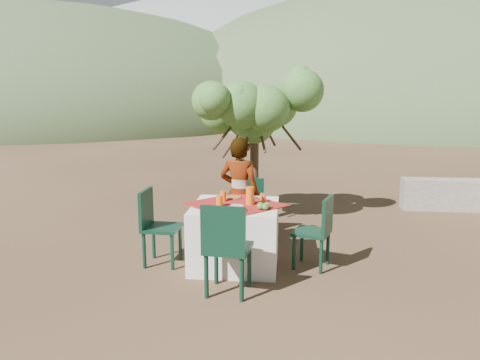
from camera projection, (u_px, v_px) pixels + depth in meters
name	position (u px, v px, depth m)	size (l,w,h in m)	color
ground	(263.00, 277.00, 5.33)	(160.00, 160.00, 0.00)	#3A261A
table	(235.00, 235.00, 5.67)	(1.30, 1.30, 0.76)	white
chair_far	(250.00, 205.00, 6.75)	(0.39, 0.39, 0.84)	black
chair_near	(226.00, 245.00, 4.77)	(0.51, 0.51, 0.99)	black
chair_left	(156.00, 223.00, 5.67)	(0.45, 0.45, 0.93)	black
chair_right	(318.00, 229.00, 5.53)	(0.51, 0.51, 0.88)	black
person	(239.00, 193.00, 6.22)	(0.55, 0.36, 1.50)	#8C6651
shrub_tree	(259.00, 117.00, 7.31)	(1.81, 1.78, 2.13)	#433521
stone_wall	(478.00, 195.00, 8.24)	(2.60, 0.35, 0.55)	gray
hill_near_left	(54.00, 117.00, 36.45)	(40.00, 40.00, 16.00)	#3E542F
hill_near_right	(429.00, 115.00, 39.27)	(48.00, 48.00, 20.00)	#3E542F
hill_far_center	(254.00, 107.00, 56.51)	(60.00, 60.00, 24.00)	slate
plate_far	(233.00, 197.00, 5.90)	(0.21, 0.21, 0.01)	brown
plate_near	(232.00, 208.00, 5.35)	(0.20, 0.20, 0.01)	brown
glass_far	(223.00, 196.00, 5.73)	(0.08, 0.08, 0.12)	orange
glass_near	(219.00, 201.00, 5.47)	(0.08, 0.08, 0.12)	orange
juice_pitcher	(250.00, 196.00, 5.55)	(0.10, 0.10, 0.21)	orange
bowl_plate	(237.00, 211.00, 5.26)	(0.22, 0.22, 0.01)	brown
white_bowl	(237.00, 208.00, 5.25)	(0.15, 0.15, 0.06)	silver
jar_left	(264.00, 198.00, 5.69)	(0.05, 0.05, 0.09)	#C76A23
jar_right	(262.00, 197.00, 5.79)	(0.05, 0.05, 0.08)	#C76A23
napkin_holder	(252.00, 200.00, 5.63)	(0.06, 0.03, 0.08)	silver
fruit_cluster	(263.00, 206.00, 5.35)	(0.15, 0.14, 0.08)	#4F832F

